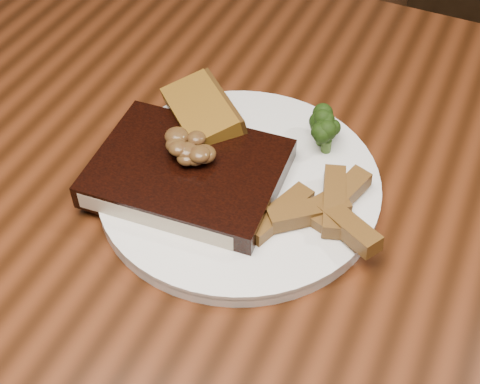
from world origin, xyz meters
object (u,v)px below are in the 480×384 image
Objects in this scene: steak at (188,173)px; potato_wedges at (309,205)px; garlic_bread at (201,126)px; dining_table at (237,278)px; plate at (239,186)px.

steak is 1.78× the size of potato_wedges.
garlic_bread is 0.16m from potato_wedges.
dining_table is 0.13m from steak.
plate is at bearing 20.87° from steak.
garlic_bread is (-0.07, 0.05, 0.02)m from plate.
potato_wedges reaches higher than plate.
plate is 2.77× the size of potato_wedges.
potato_wedges is (0.15, -0.06, 0.00)m from garlic_bread.
potato_wedges is at bearing 0.33° from steak.
plate is at bearing 110.70° from dining_table.
dining_table is 15.70× the size of potato_wedges.
plate is 1.56× the size of steak.
plate reaches higher than dining_table.
garlic_bread is at bearing 132.66° from dining_table.
steak is 0.07m from garlic_bread.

